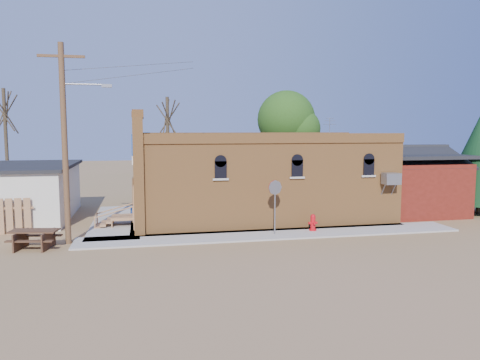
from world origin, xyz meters
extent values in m
plane|color=olive|center=(0.00, 0.00, 0.00)|extent=(120.00, 120.00, 0.00)
cube|color=#9E9991|center=(1.50, 0.90, 0.04)|extent=(19.00, 2.20, 0.08)
cube|color=#9E9991|center=(-6.30, 6.00, 0.04)|extent=(2.60, 10.00, 0.08)
cube|color=#B77337|center=(2.00, 5.50, 2.25)|extent=(14.00, 7.00, 4.50)
cube|color=black|center=(2.00, 5.50, 4.55)|extent=(13.80, 6.80, 0.12)
cube|color=#B77337|center=(-5.00, 5.50, 2.90)|extent=(0.50, 7.40, 5.80)
cube|color=#153E92|center=(-5.30, 4.30, 4.00)|extent=(0.08, 1.10, 1.56)
cube|color=gray|center=(8.10, 1.55, 2.60)|extent=(0.85, 0.65, 0.60)
cube|color=#56160E|center=(11.50, 5.50, 1.60)|extent=(5.00, 6.00, 3.20)
cylinder|color=#513E20|center=(-8.20, 1.20, 4.50)|extent=(0.26, 0.26, 9.00)
cube|color=#513E20|center=(-8.20, 1.20, 8.40)|extent=(2.00, 0.12, 0.12)
cylinder|color=gray|center=(-7.30, 1.20, 7.20)|extent=(1.80, 0.08, 0.08)
cube|color=gray|center=(-6.30, 1.20, 7.15)|extent=(0.45, 0.22, 0.14)
cylinder|color=#433326|center=(-3.00, 13.00, 3.75)|extent=(0.24, 0.24, 7.50)
cylinder|color=#433326|center=(-14.00, 14.00, 4.00)|extent=(0.24, 0.24, 8.00)
cylinder|color=#433326|center=(6.00, 13.50, 3.15)|extent=(0.28, 0.28, 6.30)
sphere|color=#294C15|center=(6.00, 13.50, 5.95)|extent=(4.40, 4.40, 4.40)
cylinder|color=#433326|center=(15.50, 4.00, 0.60)|extent=(0.30, 0.30, 1.20)
cylinder|color=red|center=(3.61, 1.18, 0.11)|extent=(0.39, 0.39, 0.07)
cylinder|color=red|center=(3.61, 1.18, 0.47)|extent=(0.27, 0.27, 0.63)
sphere|color=red|center=(3.61, 1.18, 0.79)|extent=(0.25, 0.25, 0.25)
cylinder|color=red|center=(3.61, 1.02, 0.47)|extent=(0.12, 0.14, 0.11)
cylinder|color=red|center=(3.45, 1.18, 0.47)|extent=(0.14, 0.12, 0.11)
cylinder|color=red|center=(3.77, 1.18, 0.47)|extent=(0.14, 0.12, 0.11)
cylinder|color=gray|center=(1.48, 0.78, 1.29)|extent=(0.08, 0.08, 2.42)
cylinder|color=gray|center=(1.48, 0.75, 2.39)|extent=(0.71, 0.21, 0.73)
cylinder|color=red|center=(1.48, 0.80, 2.39)|extent=(0.71, 0.21, 0.73)
cylinder|color=navy|center=(-5.30, 5.83, 0.44)|extent=(0.53, 0.53, 0.72)
cube|color=#442A1B|center=(-10.16, 0.62, 0.39)|extent=(0.33, 1.54, 0.78)
cube|color=#442A1B|center=(-8.84, 0.38, 0.39)|extent=(0.33, 1.54, 0.78)
cube|color=#442A1B|center=(-9.50, 0.50, 0.80)|extent=(2.12, 1.22, 0.07)
cube|color=#442A1B|center=(-9.61, -0.10, 0.47)|extent=(2.01, 0.62, 0.06)
cube|color=#442A1B|center=(-9.39, 1.10, 0.47)|extent=(2.01, 0.62, 0.06)
camera|label=1|loc=(-4.78, -20.93, 5.20)|focal=35.00mm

